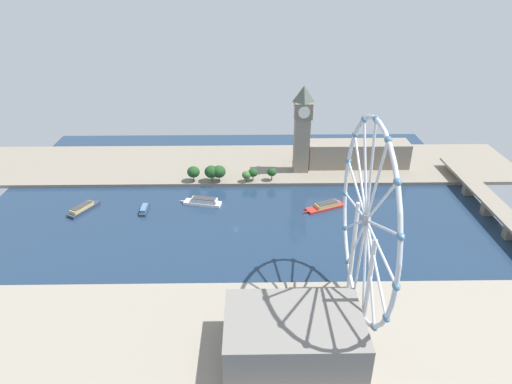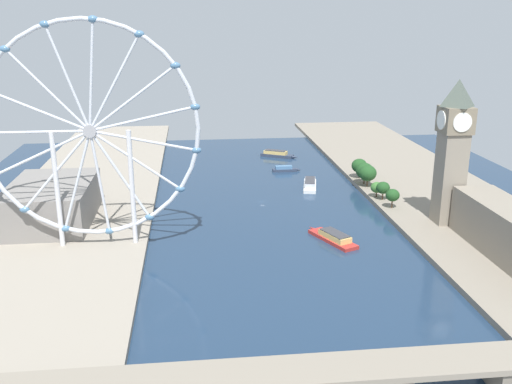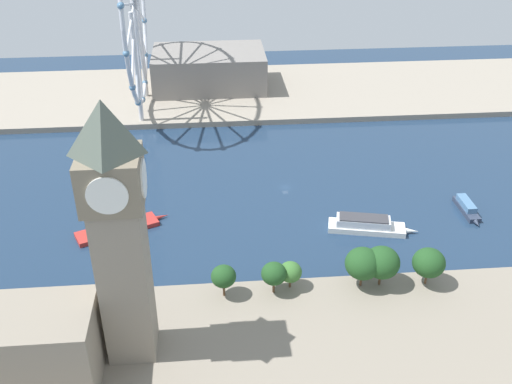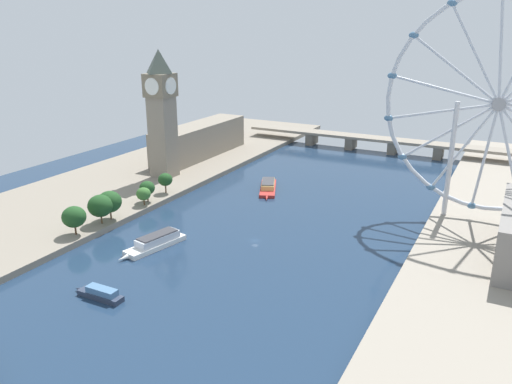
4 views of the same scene
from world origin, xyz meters
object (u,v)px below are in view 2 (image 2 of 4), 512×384
Objects in this scene: clock_tower at (453,150)px; tour_boat_3 at (277,154)px; river_bridge at (342,374)px; riverside_hall at (52,202)px; tour_boat_1 at (310,184)px; tour_boat_2 at (333,237)px; tour_boat_0 at (285,169)px; ferris_wheel at (90,132)px.

tour_boat_3 is at bearing -68.97° from clock_tower.
clock_tower reaches higher than river_bridge.
riverside_hall is 1.89× the size of tour_boat_1.
clock_tower is 171.87m from river_bridge.
riverside_hall is 154.48m from tour_boat_2.
riverside_hall reaches higher than river_bridge.
riverside_hall is 204.44m from river_bridge.
river_bridge reaches higher than tour_boat_0.
riverside_hall reaches higher than tour_boat_3.
river_bridge is at bearing 143.37° from tour_boat_2.
clock_tower is 218.97m from riverside_hall.
clock_tower reaches higher than tour_boat_3.
tour_boat_2 is at bearing -89.75° from tour_boat_0.
tour_boat_1 is at bearing -55.68° from tour_boat_3.
clock_tower is 2.16× the size of tour_boat_2.
river_bridge is 269.06m from tour_boat_0.
clock_tower is 1.18× the size of riverside_hall.
river_bridge is (94.67, 138.98, -35.54)m from clock_tower.
riverside_hall reaches higher than tour_boat_0.
river_bridge is 316.56m from tour_boat_3.
tour_boat_2 is (7.62, 97.40, -0.44)m from tour_boat_1.
tour_boat_2 reaches higher than tour_boat_0.
tour_boat_0 is 45.76m from tour_boat_1.
river_bridge is 6.82× the size of tour_boat_3.
tour_boat_0 is at bearing -23.03° from tour_boat_2.
tour_boat_1 is (-9.91, 44.66, 0.68)m from tour_boat_0.
ferris_wheel reaches higher than riverside_hall.
river_bridge is at bearing -96.21° from tour_boat_0.
tour_boat_2 is 189.69m from tour_boat_3.
river_bridge is at bearing 55.74° from clock_tower.
tour_boat_1 is 1.16× the size of tour_boat_3.
riverside_hall is at bearing -105.71° from tour_boat_3.
ferris_wheel is 190.93m from tour_boat_0.
river_bridge is (-90.48, 127.76, -51.10)m from ferris_wheel.
river_bridge is at bearing 126.20° from riverside_hall.
ferris_wheel is at bearing 129.10° from riverside_hall.
tour_boat_0 is at bearing -144.97° from riverside_hall.
ferris_wheel is 131.83m from tour_boat_2.
tour_boat_2 is at bearing 178.99° from ferris_wheel.
tour_boat_1 is (-126.36, -95.30, -56.79)m from ferris_wheel.
tour_boat_3 reaches higher than tour_boat_2.
tour_boat_1 is at bearing -78.16° from tour_boat_0.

